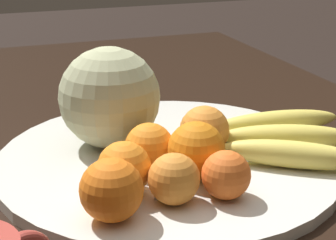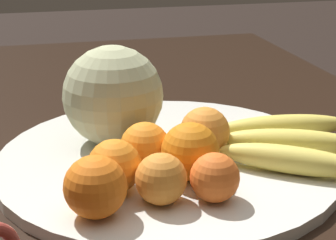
# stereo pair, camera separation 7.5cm
# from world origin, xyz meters

# --- Properties ---
(kitchen_table) EXTENTS (1.51, 0.98, 0.76)m
(kitchen_table) POSITION_xyz_m (0.00, 0.00, 0.67)
(kitchen_table) COLOR black
(kitchen_table) RESTS_ON ground_plane
(fruit_bowl) EXTENTS (0.47, 0.47, 0.02)m
(fruit_bowl) POSITION_xyz_m (-0.06, -0.04, 0.77)
(fruit_bowl) COLOR silver
(fruit_bowl) RESTS_ON kitchen_table
(melon) EXTENTS (0.14, 0.14, 0.14)m
(melon) POSITION_xyz_m (0.00, 0.02, 0.84)
(melon) COLOR #B2B789
(melon) RESTS_ON fruit_bowl
(banana_bunch) EXTENTS (0.20, 0.23, 0.04)m
(banana_bunch) POSITION_xyz_m (-0.10, -0.19, 0.79)
(banana_bunch) COLOR #473819
(banana_bunch) RESTS_ON fruit_bowl
(orange_front_left) EXTENTS (0.06, 0.06, 0.06)m
(orange_front_left) POSITION_xyz_m (-0.19, 0.00, 0.80)
(orange_front_left) COLOR orange
(orange_front_left) RESTS_ON fruit_bowl
(orange_front_right) EXTENTS (0.07, 0.07, 0.07)m
(orange_front_right) POSITION_xyz_m (-0.07, -0.09, 0.81)
(orange_front_right) COLOR orange
(orange_front_right) RESTS_ON fruit_bowl
(orange_mid_center) EXTENTS (0.07, 0.07, 0.07)m
(orange_mid_center) POSITION_xyz_m (-0.20, 0.07, 0.81)
(orange_mid_center) COLOR orange
(orange_mid_center) RESTS_ON fruit_bowl
(orange_back_left) EXTENTS (0.07, 0.07, 0.07)m
(orange_back_left) POSITION_xyz_m (-0.14, -0.05, 0.81)
(orange_back_left) COLOR orange
(orange_back_left) RESTS_ON fruit_bowl
(orange_back_right) EXTENTS (0.06, 0.06, 0.06)m
(orange_back_right) POSITION_xyz_m (-0.15, 0.05, 0.81)
(orange_back_right) COLOR orange
(orange_back_right) RESTS_ON fruit_bowl
(orange_top_small) EXTENTS (0.06, 0.06, 0.06)m
(orange_top_small) POSITION_xyz_m (-0.20, -0.06, 0.80)
(orange_top_small) COLOR orange
(orange_top_small) RESTS_ON fruit_bowl
(orange_side_extra) EXTENTS (0.06, 0.06, 0.06)m
(orange_side_extra) POSITION_xyz_m (-0.10, 0.00, 0.81)
(orange_side_extra) COLOR orange
(orange_side_extra) RESTS_ON fruit_bowl
(produce_tag) EXTENTS (0.08, 0.06, 0.00)m
(produce_tag) POSITION_xyz_m (-0.15, -0.01, 0.77)
(produce_tag) COLOR white
(produce_tag) RESTS_ON fruit_bowl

